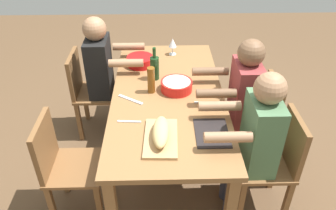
% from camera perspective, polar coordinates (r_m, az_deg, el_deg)
% --- Properties ---
extents(ground_plane, '(8.00, 8.00, 0.00)m').
position_cam_1_polar(ground_plane, '(3.15, 0.00, -9.46)').
color(ground_plane, brown).
extents(dining_table, '(1.85, 0.89, 0.74)m').
position_cam_1_polar(dining_table, '(2.73, 0.00, 0.47)').
color(dining_table, olive).
rests_on(dining_table, ground_plane).
extents(chair_near_left, '(0.40, 0.40, 0.85)m').
position_cam_1_polar(chair_near_left, '(2.59, 17.81, -8.84)').
color(chair_near_left, brown).
rests_on(chair_near_left, ground_plane).
extents(diner_near_left, '(0.41, 0.53, 1.20)m').
position_cam_1_polar(diner_near_left, '(2.39, 14.53, -5.35)').
color(diner_near_left, '#2D2D38').
rests_on(diner_near_left, ground_plane).
extents(chair_far_right, '(0.40, 0.40, 0.85)m').
position_cam_1_polar(chair_far_right, '(3.33, -13.58, 2.69)').
color(chair_far_right, brown).
rests_on(chair_far_right, ground_plane).
extents(diner_far_right, '(0.41, 0.53, 1.20)m').
position_cam_1_polar(diner_far_right, '(3.19, -10.86, 6.04)').
color(diner_far_right, '#2D2D38').
rests_on(diner_far_right, ground_plane).
extents(chair_near_center, '(0.40, 0.40, 0.85)m').
position_cam_1_polar(chair_near_center, '(2.95, 15.08, -2.11)').
color(chair_near_center, brown).
rests_on(chair_near_center, ground_plane).
extents(diner_near_center, '(0.41, 0.53, 1.20)m').
position_cam_1_polar(diner_near_center, '(2.79, 12.11, 1.34)').
color(diner_near_center, '#2D2D38').
rests_on(diner_near_center, ground_plane).
extents(chair_far_left, '(0.40, 0.40, 0.85)m').
position_cam_1_polar(chair_far_left, '(2.55, -17.46, -9.48)').
color(chair_far_left, brown).
rests_on(chair_far_left, ground_plane).
extents(serving_bowl_fruit, '(0.24, 0.24, 0.08)m').
position_cam_1_polar(serving_bowl_fruit, '(3.11, -4.80, 7.62)').
color(serving_bowl_fruit, red).
rests_on(serving_bowl_fruit, dining_table).
extents(serving_bowl_pasta, '(0.26, 0.26, 0.08)m').
position_cam_1_polar(serving_bowl_pasta, '(2.71, 1.46, 3.41)').
color(serving_bowl_pasta, red).
rests_on(serving_bowl_pasta, dining_table).
extents(cutting_board, '(0.41, 0.24, 0.02)m').
position_cam_1_polar(cutting_board, '(2.23, -1.23, -5.69)').
color(cutting_board, tan).
rests_on(cutting_board, dining_table).
extents(bread_loaf, '(0.32, 0.12, 0.09)m').
position_cam_1_polar(bread_loaf, '(2.19, -1.25, -4.59)').
color(bread_loaf, tan).
rests_on(bread_loaf, cutting_board).
extents(wine_bottle, '(0.08, 0.08, 0.29)m').
position_cam_1_polar(wine_bottle, '(2.85, -2.31, 6.44)').
color(wine_bottle, '#193819').
rests_on(wine_bottle, dining_table).
extents(beer_bottle, '(0.06, 0.06, 0.22)m').
position_cam_1_polar(beer_bottle, '(2.66, -2.91, 4.28)').
color(beer_bottle, brown).
rests_on(beer_bottle, dining_table).
extents(wine_glass, '(0.08, 0.08, 0.17)m').
position_cam_1_polar(wine_glass, '(3.27, 0.80, 10.48)').
color(wine_glass, silver).
rests_on(wine_glass, dining_table).
extents(placemat_near_left, '(0.32, 0.23, 0.01)m').
position_cam_1_polar(placemat_near_left, '(2.30, 7.51, -4.73)').
color(placemat_near_left, black).
rests_on(placemat_near_left, dining_table).
extents(fork_near_center, '(0.03, 0.17, 0.01)m').
position_cam_1_polar(fork_near_center, '(2.59, 6.42, 0.43)').
color(fork_near_center, silver).
rests_on(fork_near_center, dining_table).
extents(fork_far_left, '(0.03, 0.17, 0.01)m').
position_cam_1_polar(fork_far_left, '(2.40, -6.64, -2.83)').
color(fork_far_left, silver).
rests_on(fork_far_left, dining_table).
extents(carving_knife, '(0.15, 0.20, 0.01)m').
position_cam_1_polar(carving_knife, '(2.63, -6.42, 0.94)').
color(carving_knife, silver).
rests_on(carving_knife, dining_table).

